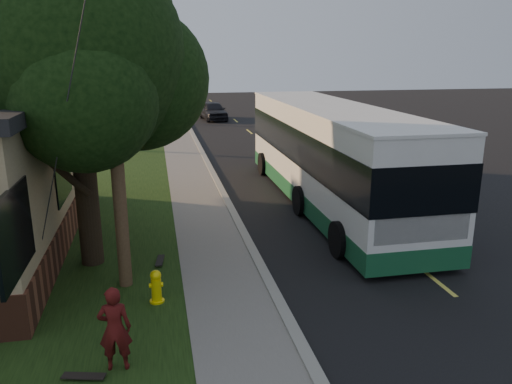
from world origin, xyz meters
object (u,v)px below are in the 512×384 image
Objects in this scene: leafy_tree at (76,59)px; skateboarder at (115,329)px; fire_hydrant at (156,286)px; traffic_signal at (187,79)px; bare_tree_near at (135,113)px; skateboard_spare at (84,376)px; distant_car at (213,111)px; skateboard_main at (160,260)px; transit_bus at (330,153)px; bare_tree_far at (146,97)px; utility_pole at (111,86)px.

leafy_tree is 5.13× the size of skateboarder.
traffic_signal is at bearing 84.79° from fire_hydrant.
fire_hydrant is 0.17× the size of bare_tree_near.
bare_tree_near is 16.52m from traffic_signal.
skateboard_spare is (-4.33, -36.48, -3.04)m from traffic_signal.
skateboard_spare is at bearing -106.02° from distant_car.
skateboard_main is (0.79, 4.43, -0.71)m from skateboarder.
fire_hydrant is at bearing -133.62° from transit_bus.
bare_tree_far is (0.50, 12.00, -0.15)m from bare_tree_near.
skateboarder is at bearing -90.51° from bare_tree_far.
traffic_signal is at bearing 48.81° from bare_tree_far.
fire_hydrant is 0.49× the size of skateboarder.
distant_car is at bearing -59.88° from traffic_signal.
leafy_tree is at bearing -98.47° from traffic_signal.
traffic_signal is 36.86m from skateboard_spare.
leafy_tree is at bearing 163.26° from skateboard_main.
bare_tree_far is at bearing 90.76° from fire_hydrant.
skateboard_spare is at bearing -98.52° from utility_pole.
bare_tree_far is 5.44× the size of skateboard_spare.
leafy_tree is 9.26m from transit_bus.
fire_hydrant is 0.18× the size of bare_tree_far.
leafy_tree is 6.62m from skateboarder.
fire_hydrant is at bearing -59.33° from leafy_tree.
skateboarder is (-0.29, -32.28, -1.17)m from bare_tree_far.
distant_car is (5.79, 12.92, -1.40)m from bare_tree_near.
utility_pole is 29.13m from bare_tree_far.
utility_pole is 2.06× the size of distant_car.
fire_hydrant is 0.09× the size of leafy_tree.
skateboard_main is (0.50, -27.85, -1.88)m from bare_tree_far.
skateboard_spare is (-1.33, -4.63, 0.00)m from skateboard_main.
bare_tree_near is at bearing 121.63° from transit_bus.
transit_bus is at bearing -83.60° from traffic_signal.
bare_tree_near reaches higher than skateboard_spare.
utility_pole is 2.11× the size of bare_tree_near.
skateboard_main is at bearing 55.05° from utility_pole.
utility_pole is at bearing -87.55° from skateboarder.
traffic_signal is at bearing 81.53° from leafy_tree.
skateboarder reaches higher than fire_hydrant.
fire_hydrant is 2.41m from skateboarder.
fire_hydrant is 1.00× the size of skateboard_spare.
traffic_signal reaches higher than skateboard_spare.
skateboard_main is at bearing 87.33° from fire_hydrant.
utility_pole is 9.23m from transit_bus.
transit_bus is 8.64× the size of skateboarder.
skateboarder is at bearing -89.40° from bare_tree_near.
skateboarder is 2.08× the size of skateboard_main.
utility_pole reaches higher than transit_bus.
skateboard_spare is (-7.41, -8.97, -1.77)m from transit_bus.
bare_tree_far is at bearing -88.40° from skateboarder.
traffic_signal is (3.50, 4.00, 1.16)m from bare_tree_far.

